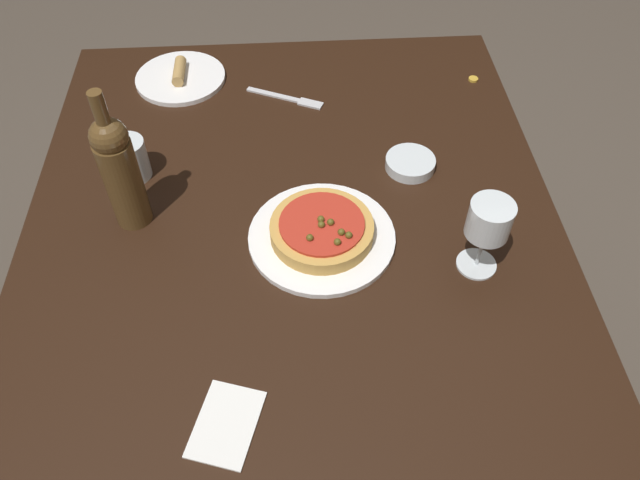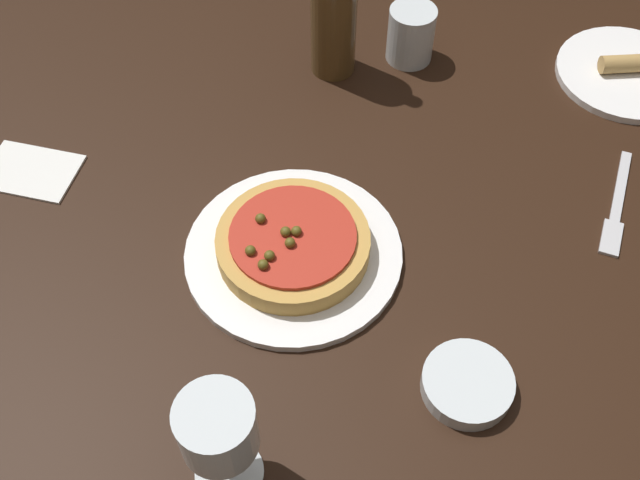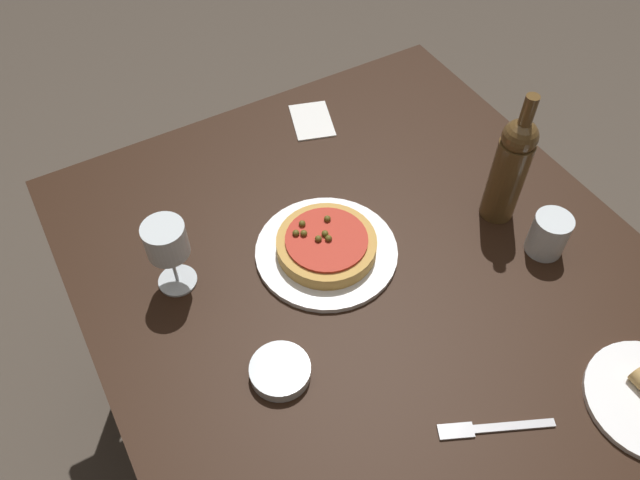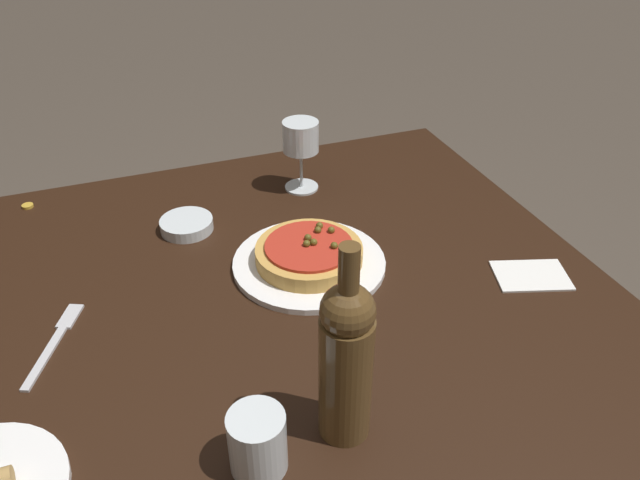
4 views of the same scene
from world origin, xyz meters
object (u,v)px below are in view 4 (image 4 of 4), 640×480
pizza (309,253)px  wine_glass (301,140)px  dinner_plate (309,263)px  fork (56,339)px  side_bowl (187,225)px  dining_table (270,332)px  wine_bottle (346,359)px  bottle_cap (28,206)px  water_cup (258,442)px

pizza → wine_glass: wine_glass is taller
dinner_plate → wine_glass: size_ratio=1.78×
fork → side_bowl: bearing=-21.0°
dining_table → wine_glass: 0.44m
wine_bottle → bottle_cap: wine_bottle is taller
dinner_plate → wine_glass: 0.32m
wine_glass → side_bowl: wine_glass is taller
dining_table → wine_glass: bearing=62.0°
dining_table → fork: size_ratio=6.51×
water_cup → bottle_cap: bearing=110.1°
water_cup → wine_bottle: bearing=7.8°
dining_table → pizza: (0.10, 0.06, 0.12)m
dining_table → water_cup: water_cup is taller
side_bowl → pizza: bearing=-46.6°
dinner_plate → fork: (-0.45, -0.05, -0.00)m
dinner_plate → side_bowl: size_ratio=2.67×
wine_glass → fork: wine_glass is taller
dining_table → fork: fork is taller
pizza → side_bowl: size_ratio=1.87×
dining_table → water_cup: size_ratio=13.40×
wine_bottle → side_bowl: (-0.11, 0.58, -0.12)m
wine_bottle → water_cup: size_ratio=3.37×
pizza → wine_glass: 0.31m
wine_bottle → fork: wine_bottle is taller
water_cup → bottle_cap: 0.86m
fork → bottle_cap: 0.47m
dining_table → dinner_plate: bearing=29.2°
dinner_plate → fork: dinner_plate is taller
wine_bottle → water_cup: (-0.13, -0.02, -0.09)m
bottle_cap → side_bowl: bearing=-34.2°
pizza → wine_bottle: wine_bottle is taller
pizza → dinner_plate: bearing=-150.6°
dinner_plate → fork: size_ratio=1.54×
pizza → wine_bottle: size_ratio=0.66×
dinner_plate → pizza: size_ratio=1.43×
dining_table → dinner_plate: (0.10, 0.06, 0.10)m
dinner_plate → fork: 0.46m
wine_bottle → side_bowl: size_ratio=2.83×
water_cup → fork: (-0.25, 0.34, -0.04)m
wine_glass → bottle_cap: 0.61m
fork → wine_bottle: bearing=-106.6°
water_cup → dining_table: bearing=71.9°
side_bowl → bottle_cap: (-0.31, 0.21, -0.01)m
side_bowl → fork: bearing=-135.6°
pizza → fork: pizza is taller
wine_bottle → side_bowl: wine_bottle is taller
dining_table → dinner_plate: size_ratio=4.22×
wine_bottle → water_cup: 0.16m
water_cup → fork: water_cup is taller
water_cup → side_bowl: water_cup is taller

